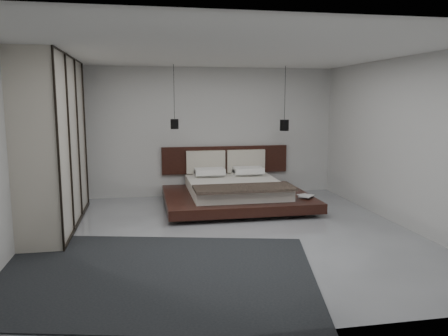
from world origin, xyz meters
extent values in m
plane|color=#989BA0|center=(0.00, 0.00, 0.00)|extent=(6.00, 6.00, 0.00)
plane|color=white|center=(0.00, 0.00, 2.80)|extent=(6.00, 6.00, 0.00)
plane|color=beige|center=(0.00, 3.00, 1.40)|extent=(6.00, 0.00, 6.00)
plane|color=beige|center=(0.00, -3.00, 1.40)|extent=(6.00, 0.00, 6.00)
plane|color=beige|center=(-3.00, 0.00, 1.40)|extent=(0.00, 6.00, 6.00)
plane|color=beige|center=(3.00, 0.00, 1.40)|extent=(0.00, 6.00, 6.00)
cube|color=black|center=(-2.95, 2.45, 1.30)|extent=(0.05, 0.90, 2.60)
cube|color=black|center=(0.55, 1.75, 0.04)|extent=(2.21, 1.81, 0.08)
cube|color=black|center=(0.55, 1.75, 0.17)|extent=(2.82, 2.31, 0.18)
cube|color=white|center=(0.55, 1.88, 0.37)|extent=(1.81, 2.01, 0.22)
cube|color=black|center=(0.55, 1.10, 0.51)|extent=(1.83, 0.70, 0.05)
cube|color=white|center=(0.13, 2.66, 0.54)|extent=(0.62, 0.40, 0.12)
cube|color=white|center=(0.97, 2.66, 0.54)|extent=(0.62, 0.40, 0.12)
cube|color=white|center=(0.13, 2.51, 0.60)|extent=(0.62, 0.40, 0.12)
cube|color=white|center=(0.97, 2.51, 0.60)|extent=(0.62, 0.40, 0.12)
cube|color=black|center=(0.55, 2.96, 0.78)|extent=(2.82, 0.08, 0.60)
cube|color=beige|center=(0.10, 2.87, 0.75)|extent=(0.85, 0.10, 0.50)
cube|color=beige|center=(1.00, 2.87, 0.75)|extent=(0.85, 0.10, 0.50)
imported|color=#99724C|center=(1.71, 1.25, 0.27)|extent=(0.29, 0.33, 0.03)
imported|color=#99724C|center=(1.69, 1.22, 0.30)|extent=(0.37, 0.37, 0.02)
cylinder|color=black|center=(-0.60, 2.35, 2.26)|extent=(0.01, 0.01, 1.08)
cylinder|color=black|center=(-0.60, 2.35, 1.62)|extent=(0.16, 0.16, 0.20)
cylinder|color=#FFE0B2|center=(-0.60, 2.35, 1.53)|extent=(0.12, 0.12, 0.01)
cylinder|color=black|center=(1.71, 2.35, 2.24)|extent=(0.01, 0.01, 1.11)
cylinder|color=black|center=(1.71, 2.35, 1.57)|extent=(0.19, 0.19, 0.23)
cylinder|color=#FFE0B2|center=(1.71, 2.35, 1.47)|extent=(0.14, 0.14, 0.01)
cube|color=beige|center=(-2.70, 1.04, 1.42)|extent=(0.66, 2.84, 2.84)
cube|color=black|center=(-2.36, 1.04, 2.81)|extent=(0.03, 2.84, 0.06)
cube|color=black|center=(-2.36, 1.04, 0.03)|extent=(0.03, 2.84, 0.06)
cube|color=black|center=(-2.36, -0.38, 1.42)|extent=(0.03, 0.05, 2.84)
cube|color=black|center=(-2.36, 0.57, 1.42)|extent=(0.03, 0.05, 2.84)
cube|color=black|center=(-2.36, 1.52, 1.42)|extent=(0.03, 0.05, 2.84)
cube|color=black|center=(-2.36, 2.46, 1.42)|extent=(0.03, 0.05, 2.84)
cube|color=black|center=(-1.20, -1.40, 0.01)|extent=(4.50, 3.65, 0.02)
camera|label=1|loc=(-1.23, -6.51, 2.09)|focal=35.00mm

